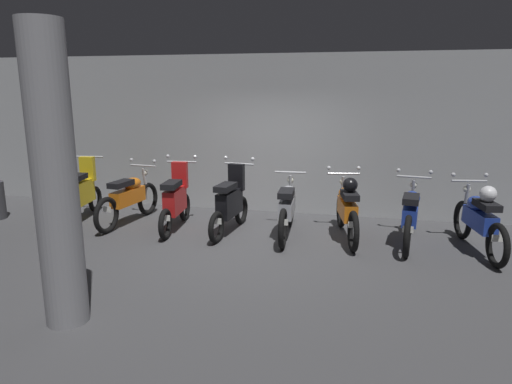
{
  "coord_description": "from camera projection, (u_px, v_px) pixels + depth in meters",
  "views": [
    {
      "loc": [
        1.66,
        -6.89,
        2.49
      ],
      "look_at": [
        -0.04,
        0.59,
        0.75
      ],
      "focal_mm": 32.18,
      "sensor_mm": 36.0,
      "label": 1
    }
  ],
  "objects": [
    {
      "name": "support_pillar",
      "position": [
        55.0,
        180.0,
        4.68
      ],
      "size": [
        0.45,
        0.45,
        3.15
      ],
      "primitive_type": "cylinder",
      "color": "gray",
      "rests_on": "ground"
    },
    {
      "name": "motorbike_slot_4",
      "position": [
        287.0,
        208.0,
        7.84
      ],
      "size": [
        0.56,
        1.95,
        1.03
      ],
      "color": "black",
      "rests_on": "ground"
    },
    {
      "name": "motorbike_slot_3",
      "position": [
        230.0,
        203.0,
        8.01
      ],
      "size": [
        0.59,
        1.68,
        1.29
      ],
      "color": "black",
      "rests_on": "ground"
    },
    {
      "name": "motorbike_slot_0",
      "position": [
        82.0,
        192.0,
        8.84
      ],
      "size": [
        0.56,
        1.68,
        1.18
      ],
      "color": "black",
      "rests_on": "ground"
    },
    {
      "name": "ground_plane",
      "position": [
        250.0,
        245.0,
        7.46
      ],
      "size": [
        80.0,
        80.0,
        0.0
      ],
      "primitive_type": "plane",
      "color": "#424244"
    },
    {
      "name": "motorbike_slot_2",
      "position": [
        176.0,
        200.0,
        8.21
      ],
      "size": [
        0.59,
        1.68,
        1.29
      ],
      "color": "black",
      "rests_on": "ground"
    },
    {
      "name": "motorbike_slot_5",
      "position": [
        347.0,
        208.0,
        7.68
      ],
      "size": [
        0.62,
        1.93,
        1.15
      ],
      "color": "black",
      "rests_on": "ground"
    },
    {
      "name": "back_wall",
      "position": [
        276.0,
        134.0,
        9.28
      ],
      "size": [
        16.0,
        0.3,
        3.15
      ],
      "primitive_type": "cube",
      "color": "#9EA0A3",
      "rests_on": "ground"
    },
    {
      "name": "motorbike_slot_6",
      "position": [
        410.0,
        214.0,
        7.43
      ],
      "size": [
        0.58,
        1.94,
        1.15
      ],
      "color": "black",
      "rests_on": "ground"
    },
    {
      "name": "motorbike_slot_7",
      "position": [
        480.0,
        219.0,
        7.05
      ],
      "size": [
        0.58,
        1.94,
        1.15
      ],
      "color": "black",
      "rests_on": "ground"
    },
    {
      "name": "motorbike_slot_1",
      "position": [
        129.0,
        197.0,
        8.57
      ],
      "size": [
        0.59,
        1.95,
        1.15
      ],
      "color": "black",
      "rests_on": "ground"
    }
  ]
}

